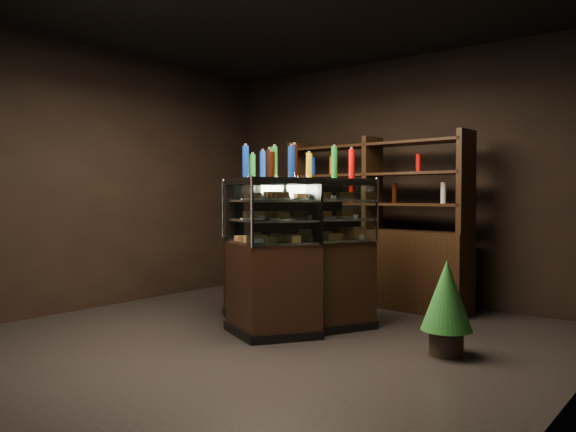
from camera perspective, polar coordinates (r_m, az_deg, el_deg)
name	(u,v)px	position (r m, az deg, el deg)	size (l,w,h in m)	color
ground	(268,339)	(5.21, -2.07, -12.34)	(5.00, 5.00, 0.00)	black
room_shell	(267,124)	(5.09, -2.10, 9.33)	(5.02, 5.02, 3.01)	black
display_case	(285,278)	(5.53, -0.35, -6.31)	(1.68, 1.51, 1.47)	black
food_display	(284,213)	(5.47, -0.36, 0.32)	(1.25, 1.20, 0.45)	#B47A40
bottles_top	(285,164)	(5.48, -0.35, 5.27)	(1.08, 1.06, 0.30)	silver
potted_conifer	(447,293)	(4.76, 15.82, -7.58)	(0.41, 0.41, 0.88)	black
back_shelving	(372,253)	(6.83, 8.54, -3.77)	(2.42, 0.54, 2.00)	black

